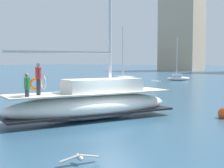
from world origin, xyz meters
The scene contains 5 objects.
ground_plane centered at (0.00, 0.00, 0.00)m, with size 400.00×400.00×0.00m, color #2D516B.
main_sailboat centered at (-1.66, 0.31, 0.91)m, with size 6.21×9.72×12.67m.
moored_sloop_far centered at (-11.74, 35.02, 0.48)m, with size 3.31×3.55×6.86m.
moored_catamaran centered at (-14.27, 23.14, 0.61)m, with size 5.91×4.48×7.62m.
seagull centered at (2.81, -5.96, 0.20)m, with size 0.74×1.19×0.18m.
Camera 1 is at (9.25, -13.44, 3.17)m, focal length 52.32 mm.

